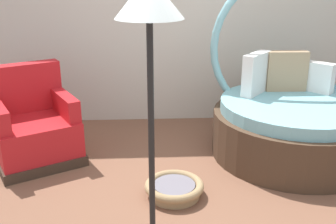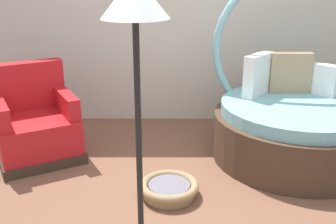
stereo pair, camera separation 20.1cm
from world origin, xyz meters
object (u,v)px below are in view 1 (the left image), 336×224
at_px(pet_basket, 174,188).
at_px(floor_lamp, 150,27).
at_px(round_daybed, 292,117).
at_px(red_armchair, 33,128).

relative_size(pet_basket, floor_lamp, 0.28).
relative_size(round_daybed, pet_basket, 3.69).
bearing_deg(pet_basket, floor_lamp, -105.72).
distance_m(round_daybed, red_armchair, 2.66).
bearing_deg(floor_lamp, round_daybed, 45.76).
height_order(round_daybed, red_armchair, round_daybed).
relative_size(red_armchair, pet_basket, 2.12).
distance_m(pet_basket, floor_lamp, 1.63).
bearing_deg(pet_basket, red_armchair, 149.52).
bearing_deg(round_daybed, pet_basket, -147.29).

